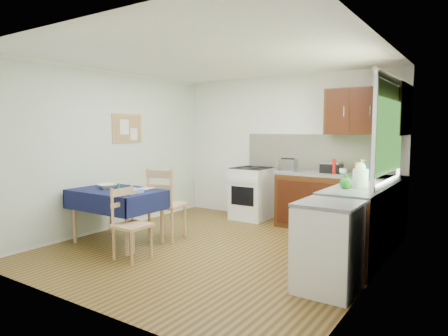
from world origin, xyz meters
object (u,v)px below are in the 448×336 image
Objects in this scene: dining_table at (118,197)px; dish_rack at (362,182)px; toaster at (288,165)px; chair_far at (165,202)px; chair_near at (130,221)px; kettle at (360,177)px; sandwich_press at (332,167)px.

dish_rack is at bearing 25.70° from dining_table.
chair_far is at bearing -99.84° from toaster.
chair_near is (0.21, -0.88, -0.08)m from chair_far.
dish_rack is 1.43× the size of kettle.
toaster is 0.94× the size of kettle.
chair_far reaches higher than dining_table.
dish_rack is at bearing -59.62° from sandwich_press.
toaster reaches higher than dish_rack.
sandwich_press is (1.57, 2.77, 0.52)m from chair_near.
kettle is at bearing 19.02° from dining_table.
chair_near is at bearing -125.06° from sandwich_press.
chair_near is at bearing -149.80° from kettle.
dining_table is at bearing 60.13° from chair_near.
chair_near is 2.93m from dish_rack.
kettle is at bearing -68.42° from dish_rack.
chair_near is at bearing 92.39° from chair_far.
chair_near reaches higher than dining_table.
chair_far is at bearing 50.07° from dining_table.
dining_table is 4.19× the size of kettle.
kettle is (2.59, 0.51, 0.48)m from chair_far.
kettle reaches higher than dish_rack.
chair_far is 2.63m from sandwich_press.
chair_far is 0.91m from chair_near.
chair_near is at bearing -86.84° from toaster.
chair_far is at bearing -150.14° from dish_rack.
kettle is at bearing -19.32° from toaster.
dish_rack is (1.43, -0.91, -0.07)m from toaster.
sandwich_press is at bearing 136.48° from dish_rack.
chair_far is (0.43, 0.50, -0.10)m from dining_table.
chair_near is 2.07× the size of dish_rack.
toaster is at bearing -132.11° from chair_far.
toaster reaches higher than sandwich_press.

